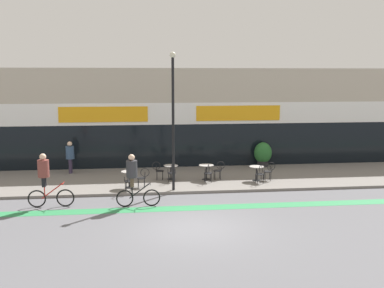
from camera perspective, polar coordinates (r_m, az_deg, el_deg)
The scene contains 21 objects.
ground_plane at distance 15.71m, azimuth 0.26°, elevation -10.60°, with size 120.00×120.00×0.00m, color #5B5B60.
sidewalk_slab at distance 22.63m, azimuth -1.98°, elevation -4.45°, with size 40.00×5.50×0.12m, color slate.
storefront_facade at distance 26.86m, azimuth -2.85°, elevation 3.52°, with size 40.00×4.06×5.62m.
bike_lane_stripe at distance 17.92m, azimuth -0.66°, elevation -8.14°, with size 36.00×0.70×0.01m, color #2D844C.
bistro_table_0 at distance 20.69m, azimuth -7.99°, elevation -4.04°, with size 0.71×0.71×0.77m.
bistro_table_1 at distance 22.20m, azimuth -2.70°, elevation -3.22°, with size 0.71×0.71×0.70m.
bistro_table_2 at distance 22.11m, azimuth 1.83°, elevation -3.20°, with size 0.73×0.73×0.73m.
bistro_table_3 at distance 22.13m, azimuth 8.20°, elevation -3.34°, with size 0.71×0.71×0.71m.
cafe_chair_0_near at distance 20.09m, azimuth -8.05°, elevation -4.52°, with size 0.44×0.60×0.90m.
cafe_chair_0_side at distance 20.69m, azimuth -6.26°, elevation -4.10°, with size 0.58×0.42×0.90m.
cafe_chair_1_near at distance 21.59m, azimuth -2.60°, elevation -3.53°, with size 0.44×0.59×0.90m.
cafe_chair_1_side at distance 22.17m, azimuth -4.32°, elevation -3.22°, with size 0.59×0.43×0.90m.
cafe_chair_2_near at distance 21.51m, azimuth 2.08°, elevation -3.57°, with size 0.41×0.58×0.90m.
cafe_chair_2_side at distance 22.22m, azimuth 3.43°, elevation -3.18°, with size 0.58×0.40×0.90m.
cafe_chair_3_near at distance 21.54m, azimuth 8.64°, elevation -3.65°, with size 0.44×0.59×0.90m.
cafe_chair_3_side at distance 22.29m, azimuth 9.76°, elevation -3.26°, with size 0.59×0.43×0.90m.
planter_pot at distance 25.63m, azimuth 8.99°, elevation -1.24°, with size 0.99×0.99×1.37m.
lamp_post at distance 19.66m, azimuth -2.42°, elevation 3.96°, with size 0.26×0.26×6.09m.
cyclist_0 at distance 17.98m, azimuth -7.45°, elevation -4.10°, with size 1.76×0.48×2.13m.
cyclist_1 at distance 18.67m, azimuth -18.11°, elevation -3.94°, with size 1.82×0.48×2.17m.
pedestrian_near_end at distance 24.33m, azimuth -15.23°, elevation -1.28°, with size 0.47×0.47×1.69m.
Camera 1 is at (-1.81, -14.73, 5.16)m, focal length 42.00 mm.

